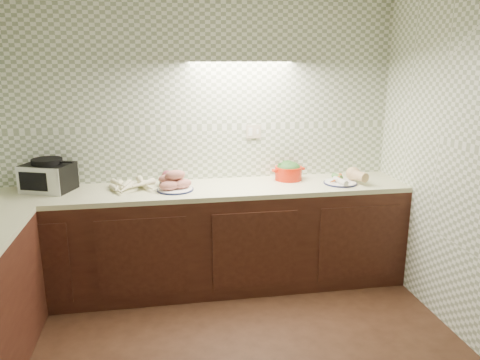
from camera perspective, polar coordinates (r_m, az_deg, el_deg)
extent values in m
cube|color=gray|center=(4.12, -5.86, 5.40)|extent=(3.60, 0.05, 2.60)
cube|color=#C1B49C|center=(4.20, 1.66, 5.93)|extent=(0.13, 0.01, 0.12)
cube|color=black|center=(4.09, -5.27, -7.34)|extent=(3.60, 0.60, 0.86)
cube|color=beige|center=(3.94, -5.42, -1.27)|extent=(3.60, 0.60, 0.04)
cube|color=black|center=(4.13, -22.31, 0.32)|extent=(0.45, 0.40, 0.22)
cube|color=#B5B5BA|center=(4.02, -23.43, -0.18)|extent=(0.35, 0.14, 0.22)
cube|color=black|center=(4.02, -23.43, -0.18)|extent=(0.23, 0.09, 0.15)
cylinder|color=black|center=(4.10, -22.48, 2.13)|extent=(0.31, 0.31, 0.04)
cone|color=#EFE8BE|center=(3.94, -14.98, -1.05)|extent=(0.06, 0.26, 0.05)
cone|color=#EFE8BE|center=(3.97, -12.38, -0.69)|extent=(0.12, 0.22, 0.06)
cone|color=#EFE8BE|center=(3.91, -11.54, -0.98)|extent=(0.11, 0.21, 0.05)
cone|color=#EFE8BE|center=(3.87, -11.88, -1.10)|extent=(0.19, 0.22, 0.05)
cone|color=#EFE8BE|center=(4.03, -14.61, -0.59)|extent=(0.11, 0.23, 0.06)
cone|color=#EFE8BE|center=(3.96, -14.93, -0.91)|extent=(0.22, 0.24, 0.06)
cone|color=#EFE8BE|center=(4.01, -12.64, -0.19)|extent=(0.13, 0.21, 0.05)
cone|color=#EFE8BE|center=(3.91, -13.89, -0.68)|extent=(0.20, 0.22, 0.06)
cone|color=#EFE8BE|center=(3.98, -12.93, -0.31)|extent=(0.25, 0.19, 0.06)
cylinder|color=#11153A|center=(3.89, -7.89, -1.17)|extent=(0.30, 0.30, 0.01)
cylinder|color=white|center=(3.89, -7.89, -1.14)|extent=(0.28, 0.28, 0.02)
ellipsoid|color=#A56A57|center=(3.83, -8.64, -0.68)|extent=(0.19, 0.15, 0.08)
ellipsoid|color=#A56A57|center=(3.87, -6.99, -0.46)|extent=(0.19, 0.15, 0.08)
ellipsoid|color=#A56A57|center=(3.92, -8.27, -0.30)|extent=(0.19, 0.15, 0.08)
ellipsoid|color=#A56A57|center=(3.88, -8.72, 0.15)|extent=(0.19, 0.15, 0.08)
ellipsoid|color=#A56A57|center=(3.92, -7.66, 0.36)|extent=(0.19, 0.15, 0.08)
ellipsoid|color=#A56A57|center=(3.85, -7.89, 0.65)|extent=(0.19, 0.15, 0.08)
cylinder|color=black|center=(4.04, -8.60, -0.24)|extent=(0.17, 0.17, 0.06)
sphere|color=maroon|center=(4.02, -8.87, 0.54)|extent=(0.09, 0.09, 0.09)
sphere|color=silver|center=(4.04, -8.14, 0.43)|extent=(0.05, 0.05, 0.05)
cylinder|color=red|center=(4.20, 5.92, 0.84)|extent=(0.28, 0.28, 0.12)
cube|color=red|center=(4.13, 4.24, 1.14)|extent=(0.04, 0.06, 0.02)
cube|color=red|center=(4.25, 7.58, 1.42)|extent=(0.04, 0.06, 0.02)
ellipsoid|color=#356327|center=(4.18, 5.94, 1.48)|extent=(0.21, 0.21, 0.12)
cylinder|color=#11153A|center=(4.15, 12.13, -0.35)|extent=(0.29, 0.29, 0.01)
cylinder|color=white|center=(4.15, 12.13, -0.32)|extent=(0.27, 0.27, 0.02)
cone|color=#BF4D16|center=(4.15, 11.54, 0.06)|extent=(0.15, 0.13, 0.03)
cone|color=#BF4D16|center=(4.18, 12.02, 0.13)|extent=(0.11, 0.16, 0.03)
cone|color=#BF4D16|center=(4.14, 11.48, 0.02)|extent=(0.15, 0.13, 0.03)
cone|color=#BF4D16|center=(4.15, 11.31, 0.31)|extent=(0.12, 0.15, 0.03)
cylinder|color=beige|center=(4.08, 12.14, -0.12)|extent=(0.08, 0.19, 0.05)
cylinder|color=#43712F|center=(4.22, 11.76, 0.38)|extent=(0.07, 0.12, 0.05)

